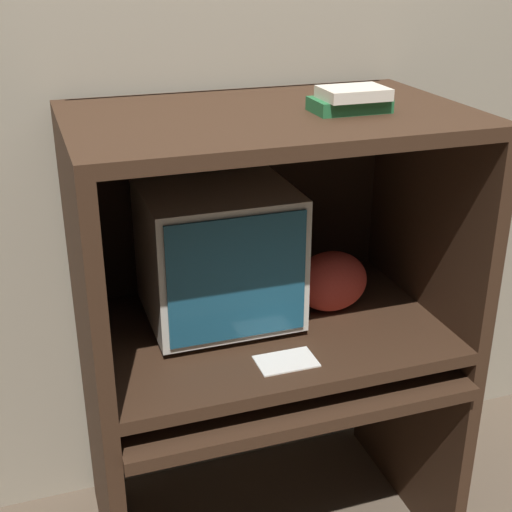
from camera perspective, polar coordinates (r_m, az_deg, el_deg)
The scene contains 10 objects.
wall_back at distance 2.18m, azimuth -2.40°, elevation 12.29°, with size 6.00×0.06×2.60m.
desk_base at distance 2.17m, azimuth 1.30°, elevation -13.49°, with size 1.02×0.68×0.65m.
desk_monitor_shelf at distance 2.04m, azimuth 0.97°, elevation -6.03°, with size 1.02×0.65×0.09m.
hutch_upper at distance 1.90m, azimuth 0.70°, elevation 5.81°, with size 1.02×0.65×0.60m.
crt_monitor at distance 1.97m, azimuth -3.07°, elevation 0.22°, with size 0.40×0.38×0.39m.
keyboard at distance 1.93m, azimuth -0.68°, elevation -9.98°, with size 0.46×0.16×0.03m.
mouse at distance 2.03m, azimuth 7.22°, elevation -8.22°, with size 0.07×0.05×0.03m.
snack_bag at distance 2.09m, azimuth 6.02°, elevation -2.02°, with size 0.22×0.16×0.18m.
book_stack at distance 1.82m, azimuth 7.62°, elevation 12.28°, with size 0.19×0.13×0.06m.
paper_card at distance 1.86m, azimuth 2.43°, elevation -8.41°, with size 0.15×0.10×0.00m.
Camera 1 is at (-0.60, -1.34, 1.73)m, focal length 50.00 mm.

